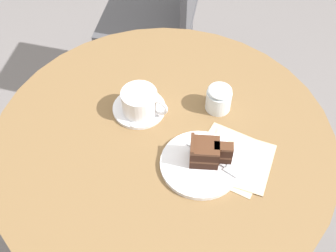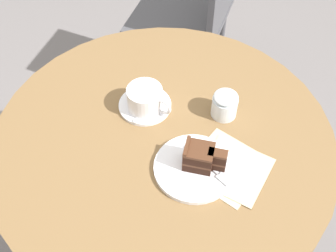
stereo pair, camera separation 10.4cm
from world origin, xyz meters
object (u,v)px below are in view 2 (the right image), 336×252
at_px(teaspoon, 145,116).
at_px(sugar_pot, 225,104).
at_px(fork, 213,169).
at_px(saucer, 145,105).
at_px(napkin, 231,167).
at_px(cake_slice, 201,157).
at_px(coffee_cup, 146,98).
at_px(cake_plate, 194,168).

bearing_deg(teaspoon, sugar_pot, 152.26).
bearing_deg(fork, teaspoon, -178.40).
height_order(saucer, napkin, saucer).
height_order(fork, sugar_pot, sugar_pot).
bearing_deg(teaspoon, cake_slice, 99.54).
height_order(coffee_cup, cake_plate, coffee_cup).
distance_m(cake_plate, sugar_pot, 0.20).
height_order(teaspoon, cake_slice, cake_slice).
relative_size(saucer, cake_plate, 0.73).
height_order(teaspoon, napkin, teaspoon).
distance_m(saucer, napkin, 0.29).
bearing_deg(coffee_cup, cake_slice, -22.55).
bearing_deg(cake_plate, fork, 20.00).
xyz_separation_m(napkin, sugar_pot, (-0.09, 0.14, 0.04)).
bearing_deg(saucer, napkin, -11.42).
relative_size(saucer, fork, 0.97).
bearing_deg(sugar_pot, cake_slice, -81.01).
relative_size(fork, napkin, 0.76).
distance_m(saucer, coffee_cup, 0.04).
bearing_deg(coffee_cup, sugar_pot, 26.76).
distance_m(saucer, sugar_pot, 0.21).
bearing_deg(cake_plate, coffee_cup, 153.52).
bearing_deg(saucer, sugar_pot, 24.05).
distance_m(coffee_cup, teaspoon, 0.05).
relative_size(teaspoon, sugar_pot, 1.16).
bearing_deg(fork, sugar_pot, 124.16).
xyz_separation_m(saucer, fork, (0.25, -0.09, 0.01)).
bearing_deg(napkin, coffee_cup, 169.66).
relative_size(saucer, napkin, 0.74).
bearing_deg(cake_slice, saucer, 156.66).
height_order(coffee_cup, sugar_pot, sugar_pot).
xyz_separation_m(teaspoon, sugar_pot, (0.17, 0.12, 0.03)).
relative_size(cake_plate, cake_slice, 1.81).
xyz_separation_m(cake_slice, sugar_pot, (-0.03, 0.18, -0.01)).
distance_m(coffee_cup, cake_plate, 0.23).
height_order(napkin, sugar_pot, sugar_pot).
height_order(coffee_cup, cake_slice, cake_slice).
distance_m(saucer, fork, 0.27).
bearing_deg(cake_slice, teaspoon, 163.07).
bearing_deg(cake_slice, fork, 5.00).
bearing_deg(saucer, cake_slice, -23.34).
bearing_deg(teaspoon, napkin, 111.68).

